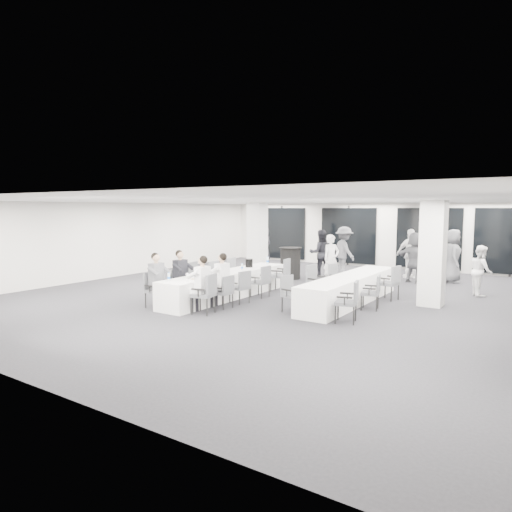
% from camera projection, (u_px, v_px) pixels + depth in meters
% --- Properties ---
extents(room, '(14.04, 16.04, 2.84)m').
position_uv_depth(room, '(320.00, 248.00, 13.95)').
color(room, black).
rests_on(room, ground).
extents(column_left, '(0.60, 0.60, 2.80)m').
position_uv_depth(column_left, '(257.00, 239.00, 17.70)').
color(column_left, silver).
rests_on(column_left, floor).
extents(column_right, '(0.60, 0.60, 2.80)m').
position_uv_depth(column_right, '(433.00, 253.00, 12.03)').
color(column_right, silver).
rests_on(column_right, floor).
extents(banquet_table_main, '(0.90, 5.00, 0.75)m').
position_uv_depth(banquet_table_main, '(227.00, 285.00, 13.23)').
color(banquet_table_main, white).
rests_on(banquet_table_main, floor).
extents(banquet_table_side, '(0.90, 5.00, 0.75)m').
position_uv_depth(banquet_table_side, '(350.00, 289.00, 12.49)').
color(banquet_table_side, white).
rests_on(banquet_table_side, floor).
extents(cocktail_table, '(0.84, 0.84, 1.16)m').
position_uv_depth(cocktail_table, '(290.00, 263.00, 16.73)').
color(cocktail_table, black).
rests_on(cocktail_table, floor).
extents(chair_main_left_near, '(0.50, 0.55, 0.92)m').
position_uv_depth(chair_main_left_near, '(154.00, 287.00, 11.94)').
color(chair_main_left_near, '#4A4C51').
rests_on(chair_main_left_near, floor).
extents(chair_main_left_second, '(0.51, 0.54, 0.88)m').
position_uv_depth(chair_main_left_second, '(178.00, 283.00, 12.70)').
color(chair_main_left_second, '#4A4C51').
rests_on(chair_main_left_second, floor).
extents(chair_main_left_mid, '(0.59, 0.63, 1.01)m').
position_uv_depth(chair_main_left_mid, '(197.00, 277.00, 13.36)').
color(chair_main_left_mid, '#4A4C51').
rests_on(chair_main_left_mid, floor).
extents(chair_main_left_fourth, '(0.50, 0.55, 0.94)m').
position_uv_depth(chair_main_left_fourth, '(217.00, 275.00, 14.13)').
color(chair_main_left_fourth, '#4A4C51').
rests_on(chair_main_left_fourth, floor).
extents(chair_main_left_far, '(0.50, 0.55, 0.96)m').
position_uv_depth(chair_main_left_far, '(234.00, 271.00, 14.90)').
color(chair_main_left_far, '#4A4C51').
rests_on(chair_main_left_far, floor).
extents(chair_main_right_near, '(0.59, 0.62, 0.99)m').
position_uv_depth(chair_main_right_near, '(206.00, 291.00, 11.14)').
color(chair_main_right_near, '#4A4C51').
rests_on(chair_main_right_near, floor).
extents(chair_main_right_second, '(0.46, 0.51, 0.86)m').
position_uv_depth(chair_main_right_second, '(225.00, 290.00, 11.78)').
color(chair_main_right_second, '#4A4C51').
rests_on(chair_main_right_second, floor).
extents(chair_main_right_mid, '(0.53, 0.56, 0.90)m').
position_uv_depth(chair_main_right_mid, '(241.00, 285.00, 12.39)').
color(chair_main_right_mid, '#4A4C51').
rests_on(chair_main_right_mid, floor).
extents(chair_main_right_fourth, '(0.49, 0.54, 0.92)m').
position_uv_depth(chair_main_right_fourth, '(262.00, 279.00, 13.24)').
color(chair_main_right_fourth, '#4A4C51').
rests_on(chair_main_right_fourth, floor).
extents(chair_main_right_far, '(0.60, 0.64, 1.03)m').
position_uv_depth(chair_main_right_far, '(282.00, 273.00, 14.18)').
color(chair_main_right_far, '#4A4C51').
rests_on(chair_main_right_far, floor).
extents(chair_side_left_near, '(0.54, 0.57, 0.91)m').
position_uv_depth(chair_side_left_near, '(291.00, 291.00, 11.40)').
color(chair_side_left_near, '#4A4C51').
rests_on(chair_side_left_near, floor).
extents(chair_side_left_mid, '(0.57, 0.62, 1.03)m').
position_uv_depth(chair_side_left_mid, '(316.00, 281.00, 12.60)').
color(chair_side_left_mid, '#4A4C51').
rests_on(chair_side_left_mid, floor).
extents(chair_side_left_far, '(0.53, 0.57, 0.91)m').
position_uv_depth(chair_side_left_far, '(337.00, 277.00, 13.75)').
color(chair_side_left_far, '#4A4C51').
rests_on(chair_side_left_far, floor).
extents(chair_side_right_near, '(0.59, 0.62, 0.96)m').
position_uv_depth(chair_side_right_near, '(350.00, 299.00, 10.29)').
color(chair_side_right_near, '#4A4C51').
rests_on(chair_side_right_near, floor).
extents(chair_side_right_mid, '(0.54, 0.57, 0.89)m').
position_uv_depth(chair_side_right_mid, '(373.00, 290.00, 11.60)').
color(chair_side_right_mid, '#4A4C51').
rests_on(chair_side_right_mid, floor).
extents(chair_side_right_far, '(0.58, 0.61, 0.98)m').
position_uv_depth(chair_side_right_far, '(391.00, 281.00, 12.81)').
color(chair_side_right_far, '#4A4C51').
rests_on(chair_side_right_far, floor).
extents(seated_guest_a, '(0.50, 0.38, 1.44)m').
position_uv_depth(seated_guest_a, '(158.00, 277.00, 11.82)').
color(seated_guest_a, '#53555A').
rests_on(seated_guest_a, floor).
extents(seated_guest_b, '(0.50, 0.38, 1.44)m').
position_uv_depth(seated_guest_b, '(182.00, 273.00, 12.57)').
color(seated_guest_b, black).
rests_on(seated_guest_b, floor).
extents(seated_guest_c, '(0.50, 0.38, 1.44)m').
position_uv_depth(seated_guest_c, '(201.00, 281.00, 11.19)').
color(seated_guest_c, white).
rests_on(seated_guest_c, floor).
extents(seated_guest_d, '(0.50, 0.38, 1.44)m').
position_uv_depth(seated_guest_d, '(220.00, 277.00, 11.84)').
color(seated_guest_d, white).
rests_on(seated_guest_d, floor).
extents(standing_guest_a, '(0.85, 0.89, 1.92)m').
position_uv_depth(standing_guest_a, '(331.00, 256.00, 15.66)').
color(standing_guest_a, white).
rests_on(standing_guest_a, floor).
extents(standing_guest_b, '(1.13, 1.07, 2.01)m').
position_uv_depth(standing_guest_b, '(320.00, 250.00, 17.36)').
color(standing_guest_b, black).
rests_on(standing_guest_b, floor).
extents(standing_guest_c, '(1.52, 1.37, 2.12)m').
position_uv_depth(standing_guest_c, '(344.00, 248.00, 17.75)').
color(standing_guest_c, '#53555A').
rests_on(standing_guest_c, floor).
extents(standing_guest_d, '(1.39, 1.27, 2.07)m').
position_uv_depth(standing_guest_d, '(411.00, 250.00, 16.85)').
color(standing_guest_d, white).
rests_on(standing_guest_d, floor).
extents(standing_guest_e, '(0.91, 1.16, 2.11)m').
position_uv_depth(standing_guest_e, '(453.00, 252.00, 15.85)').
color(standing_guest_e, '#53555A').
rests_on(standing_guest_e, floor).
extents(standing_guest_f, '(1.97, 1.32, 2.00)m').
position_uv_depth(standing_guest_f, '(415.00, 254.00, 15.85)').
color(standing_guest_f, '#53555A').
rests_on(standing_guest_f, floor).
extents(standing_guest_g, '(0.87, 0.78, 2.01)m').
position_uv_depth(standing_guest_g, '(265.00, 246.00, 19.00)').
color(standing_guest_g, black).
rests_on(standing_guest_g, floor).
extents(standing_guest_h, '(0.78, 0.95, 1.70)m').
position_uv_depth(standing_guest_h, '(481.00, 267.00, 13.47)').
color(standing_guest_h, white).
rests_on(standing_guest_h, floor).
extents(ice_bucket_near, '(0.21, 0.21, 0.23)m').
position_uv_depth(ice_bucket_near, '(205.00, 271.00, 12.47)').
color(ice_bucket_near, black).
rests_on(ice_bucket_near, banquet_table_main).
extents(ice_bucket_far, '(0.23, 0.23, 0.27)m').
position_uv_depth(ice_bucket_far, '(249.00, 263.00, 14.24)').
color(ice_bucket_far, black).
rests_on(ice_bucket_far, banquet_table_main).
extents(water_bottle_a, '(0.07, 0.07, 0.21)m').
position_uv_depth(water_bottle_a, '(169.00, 277.00, 11.53)').
color(water_bottle_a, silver).
rests_on(water_bottle_a, banquet_table_main).
extents(water_bottle_b, '(0.06, 0.06, 0.20)m').
position_uv_depth(water_bottle_b, '(242.00, 267.00, 13.54)').
color(water_bottle_b, silver).
rests_on(water_bottle_b, banquet_table_main).
extents(water_bottle_c, '(0.08, 0.08, 0.24)m').
position_uv_depth(water_bottle_c, '(267.00, 261.00, 15.02)').
color(water_bottle_c, silver).
rests_on(water_bottle_c, banquet_table_main).
extents(plate_a, '(0.19, 0.19, 0.03)m').
position_uv_depth(plate_a, '(189.00, 278.00, 11.97)').
color(plate_a, white).
rests_on(plate_a, banquet_table_main).
extents(plate_b, '(0.19, 0.19, 0.03)m').
position_uv_depth(plate_b, '(194.00, 279.00, 11.75)').
color(plate_b, white).
rests_on(plate_b, banquet_table_main).
extents(plate_c, '(0.19, 0.19, 0.03)m').
position_uv_depth(plate_c, '(216.00, 275.00, 12.60)').
color(plate_c, white).
rests_on(plate_c, banquet_table_main).
extents(wine_glass, '(0.08, 0.08, 0.21)m').
position_uv_depth(wine_glass, '(187.00, 275.00, 11.50)').
color(wine_glass, silver).
rests_on(wine_glass, banquet_table_main).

